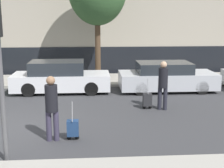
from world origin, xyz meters
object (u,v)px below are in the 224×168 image
(parked_car_2, at_px, (166,77))
(pedestrian_right, at_px, (163,82))
(parked_car_1, at_px, (60,78))
(pedestrian_left, at_px, (52,104))
(trolley_right, at_px, (147,100))
(trolley_left, at_px, (73,128))

(parked_car_2, xyz_separation_m, pedestrian_right, (-0.87, -2.99, 0.40))
(parked_car_1, xyz_separation_m, pedestrian_left, (0.30, -5.74, 0.38))
(parked_car_2, xyz_separation_m, trolley_right, (-1.40, -2.86, -0.28))
(pedestrian_right, bearing_deg, trolley_right, -179.94)
(parked_car_2, bearing_deg, parked_car_1, 179.25)
(parked_car_1, bearing_deg, trolley_left, -81.52)
(trolley_left, height_order, pedestrian_right, pedestrian_right)
(parked_car_1, relative_size, trolley_left, 3.93)
(parked_car_2, relative_size, pedestrian_right, 2.45)
(pedestrian_right, distance_m, trolley_right, 0.87)
(trolley_left, bearing_deg, parked_car_1, 98.48)
(trolley_left, relative_size, pedestrian_right, 0.61)
(parked_car_2, relative_size, trolley_left, 3.99)
(trolley_left, distance_m, trolley_right, 3.81)
(parked_car_2, height_order, pedestrian_right, pedestrian_right)
(pedestrian_left, distance_m, trolley_left, 0.89)
(parked_car_1, relative_size, pedestrian_left, 2.39)
(pedestrian_right, height_order, trolley_right, pedestrian_right)
(pedestrian_left, height_order, pedestrian_right, pedestrian_left)
(trolley_right, bearing_deg, pedestrian_right, -13.94)
(parked_car_2, height_order, trolley_right, parked_car_2)
(parked_car_1, distance_m, pedestrian_right, 5.03)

